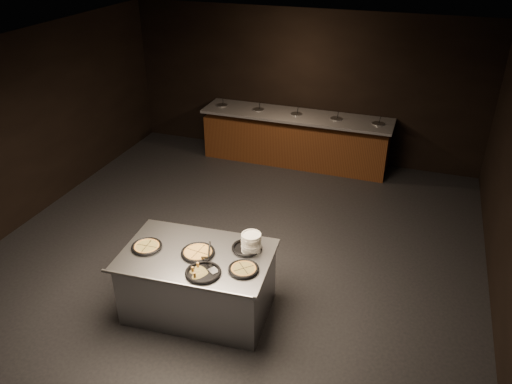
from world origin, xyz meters
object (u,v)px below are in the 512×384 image
serving_counter (199,283)px  plate_stack (251,243)px  pan_veggie_whole (147,246)px  pan_cheese_whole (198,252)px

serving_counter → plate_stack: plate_stack is taller
pan_veggie_whole → pan_cheese_whole: 0.64m
pan_veggie_whole → pan_cheese_whole: bearing=8.4°
plate_stack → pan_cheese_whole: bearing=-155.6°
serving_counter → plate_stack: bearing=20.3°
pan_veggie_whole → serving_counter: bearing=7.9°
pan_cheese_whole → serving_counter: bearing=-154.1°
pan_veggie_whole → pan_cheese_whole: same height
plate_stack → pan_veggie_whole: size_ratio=0.64×
serving_counter → pan_cheese_whole: (0.02, 0.01, 0.46)m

